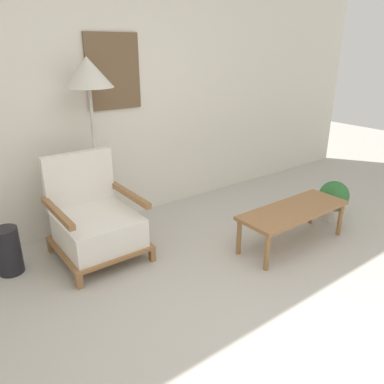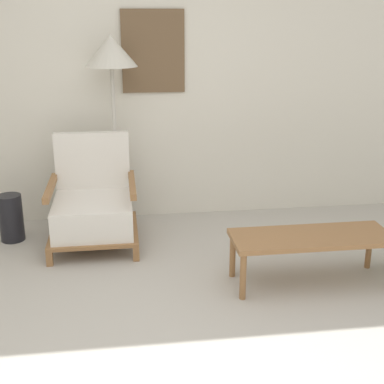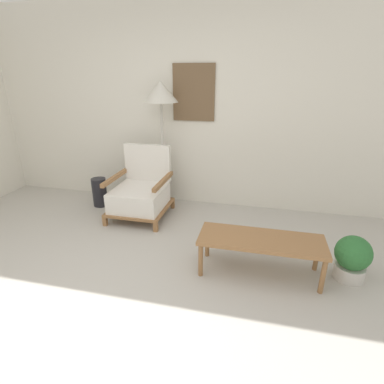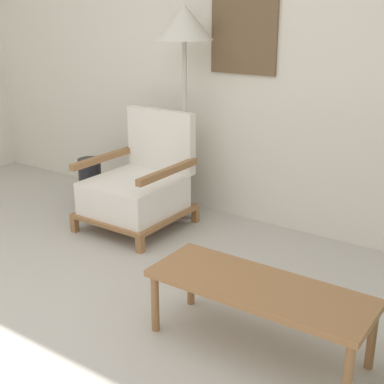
{
  "view_description": "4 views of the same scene",
  "coord_description": "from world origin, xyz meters",
  "px_view_note": "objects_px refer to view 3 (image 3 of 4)",
  "views": [
    {
      "loc": [
        -1.51,
        -1.11,
        1.79
      ],
      "look_at": [
        0.38,
        1.41,
        0.55
      ],
      "focal_mm": 35.0,
      "sensor_mm": 36.0,
      "label": 1
    },
    {
      "loc": [
        -0.15,
        -2.49,
        1.84
      ],
      "look_at": [
        0.38,
        1.41,
        0.55
      ],
      "focal_mm": 50.0,
      "sensor_mm": 36.0,
      "label": 2
    },
    {
      "loc": [
        1.1,
        -1.61,
        1.77
      ],
      "look_at": [
        0.38,
        1.41,
        0.55
      ],
      "focal_mm": 28.0,
      "sensor_mm": 36.0,
      "label": 3
    },
    {
      "loc": [
        2.23,
        -1.27,
        1.69
      ],
      "look_at": [
        0.38,
        1.41,
        0.55
      ],
      "focal_mm": 50.0,
      "sensor_mm": 36.0,
      "label": 4
    }
  ],
  "objects_px": {
    "coffee_table": "(261,242)",
    "armchair": "(141,192)",
    "vase": "(100,192)",
    "potted_plant": "(352,257)",
    "floor_lamp": "(161,97)"
  },
  "relations": [
    {
      "from": "coffee_table",
      "to": "armchair",
      "type": "bearing_deg",
      "value": 149.2
    },
    {
      "from": "armchair",
      "to": "coffee_table",
      "type": "xyz_separation_m",
      "value": [
        1.57,
        -0.93,
        0.0
      ]
    },
    {
      "from": "vase",
      "to": "potted_plant",
      "type": "distance_m",
      "value": 3.25
    },
    {
      "from": "armchair",
      "to": "floor_lamp",
      "type": "bearing_deg",
      "value": 60.04
    },
    {
      "from": "coffee_table",
      "to": "potted_plant",
      "type": "height_order",
      "value": "potted_plant"
    },
    {
      "from": "vase",
      "to": "potted_plant",
      "type": "height_order",
      "value": "potted_plant"
    },
    {
      "from": "armchair",
      "to": "vase",
      "type": "bearing_deg",
      "value": 166.87
    },
    {
      "from": "armchair",
      "to": "vase",
      "type": "height_order",
      "value": "armchair"
    },
    {
      "from": "potted_plant",
      "to": "vase",
      "type": "bearing_deg",
      "value": 162.19
    },
    {
      "from": "floor_lamp",
      "to": "coffee_table",
      "type": "bearing_deg",
      "value": -43.32
    },
    {
      "from": "armchair",
      "to": "potted_plant",
      "type": "relative_size",
      "value": 2.1
    },
    {
      "from": "coffee_table",
      "to": "vase",
      "type": "bearing_deg",
      "value": 154.22
    },
    {
      "from": "coffee_table",
      "to": "potted_plant",
      "type": "relative_size",
      "value": 2.67
    },
    {
      "from": "armchair",
      "to": "vase",
      "type": "xyz_separation_m",
      "value": [
        -0.71,
        0.17,
        -0.12
      ]
    },
    {
      "from": "floor_lamp",
      "to": "coffee_table",
      "type": "relative_size",
      "value": 1.49
    }
  ]
}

